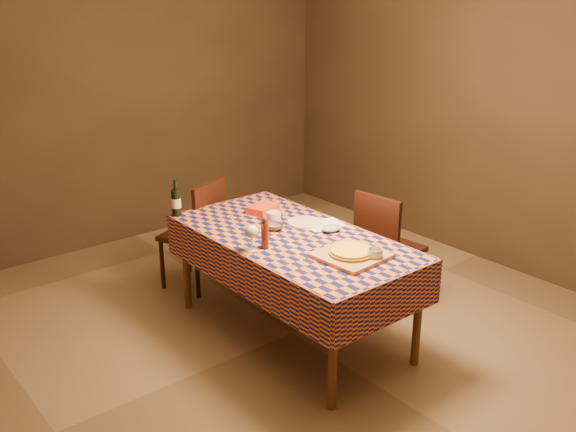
{
  "coord_description": "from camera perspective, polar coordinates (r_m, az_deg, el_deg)",
  "views": [
    {
      "loc": [
        -2.64,
        -3.17,
        2.41
      ],
      "look_at": [
        0.0,
        0.05,
        0.9
      ],
      "focal_mm": 40.0,
      "sensor_mm": 36.0,
      "label": 1
    }
  ],
  "objects": [
    {
      "name": "tumbler",
      "position": [
        4.07,
        7.73,
        -3.43
      ],
      "size": [
        0.12,
        0.12,
        0.08
      ],
      "primitive_type": "imported",
      "rotation": [
        0.0,
        0.0,
        0.21
      ],
      "color": "silver",
      "rests_on": "dining_table"
    },
    {
      "name": "flour_patch",
      "position": [
        4.65,
        3.23,
        -0.75
      ],
      "size": [
        0.31,
        0.26,
        0.0
      ],
      "primitive_type": "cube",
      "rotation": [
        0.0,
        0.0,
        -0.21
      ],
      "color": "white",
      "rests_on": "dining_table"
    },
    {
      "name": "pizza",
      "position": [
        4.1,
        5.62,
        -3.19
      ],
      "size": [
        0.37,
        0.37,
        0.03
      ],
      "color": "#986119",
      "rests_on": "cutting_board"
    },
    {
      "name": "flour_bag",
      "position": [
        4.52,
        3.86,
        -1.08
      ],
      "size": [
        0.18,
        0.16,
        0.04
      ],
      "primitive_type": "ellipsoid",
      "rotation": [
        0.0,
        0.0,
        -0.39
      ],
      "color": "#8F9FB7",
      "rests_on": "dining_table"
    },
    {
      "name": "bowl",
      "position": [
        4.54,
        -1.21,
        -0.96
      ],
      "size": [
        0.15,
        0.15,
        0.04
      ],
      "primitive_type": "imported",
      "rotation": [
        0.0,
        0.0,
        0.17
      ],
      "color": "#604851",
      "rests_on": "dining_table"
    },
    {
      "name": "room",
      "position": [
        4.26,
        0.43,
        5.52
      ],
      "size": [
        5.0,
        5.1,
        2.7
      ],
      "color": "brown",
      "rests_on": "ground"
    },
    {
      "name": "white_plate",
      "position": [
        4.66,
        1.5,
        -0.58
      ],
      "size": [
        0.32,
        0.32,
        0.01
      ],
      "primitive_type": "cylinder",
      "rotation": [
        0.0,
        0.0,
        0.3
      ],
      "color": "silver",
      "rests_on": "dining_table"
    },
    {
      "name": "chair_far",
      "position": [
        5.3,
        -7.89,
        -1.11
      ],
      "size": [
        0.55,
        0.55,
        0.93
      ],
      "color": "black",
      "rests_on": "ground"
    },
    {
      "name": "cutting_board",
      "position": [
        4.11,
        5.61,
        -3.53
      ],
      "size": [
        0.42,
        0.42,
        0.02
      ],
      "primitive_type": "cube",
      "rotation": [
        0.0,
        0.0,
        0.07
      ],
      "color": "#A97E4F",
      "rests_on": "dining_table"
    },
    {
      "name": "wine_bottle",
      "position": [
        4.86,
        -9.91,
        1.22
      ],
      "size": [
        0.08,
        0.08,
        0.28
      ],
      "color": "black",
      "rests_on": "dining_table"
    },
    {
      "name": "pepper_mill",
      "position": [
        4.2,
        -2.07,
        -1.57
      ],
      "size": [
        0.06,
        0.06,
        0.22
      ],
      "color": "#511F13",
      "rests_on": "dining_table"
    },
    {
      "name": "deli_tub",
      "position": [
        4.65,
        -1.28,
        -0.15
      ],
      "size": [
        0.13,
        0.13,
        0.09
      ],
      "primitive_type": "cylinder",
      "rotation": [
        0.0,
        0.0,
        -0.25
      ],
      "color": "silver",
      "rests_on": "dining_table"
    },
    {
      "name": "wine_glass",
      "position": [
        4.15,
        -3.27,
        -1.47
      ],
      "size": [
        0.09,
        0.09,
        0.18
      ],
      "color": "silver",
      "rests_on": "dining_table"
    },
    {
      "name": "takeout_container",
      "position": [
        4.89,
        -2.25,
        0.66
      ],
      "size": [
        0.27,
        0.22,
        0.06
      ],
      "primitive_type": "cube",
      "rotation": [
        0.0,
        0.0,
        0.32
      ],
      "color": "red",
      "rests_on": "dining_table"
    },
    {
      "name": "dining_table",
      "position": [
        4.47,
        0.41,
        -2.66
      ],
      "size": [
        0.94,
        1.84,
        0.77
      ],
      "color": "brown",
      "rests_on": "ground"
    },
    {
      "name": "chair_right",
      "position": [
        5.02,
        8.59,
        -2.39
      ],
      "size": [
        0.46,
        0.46,
        0.93
      ],
      "color": "black",
      "rests_on": "ground"
    }
  ]
}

